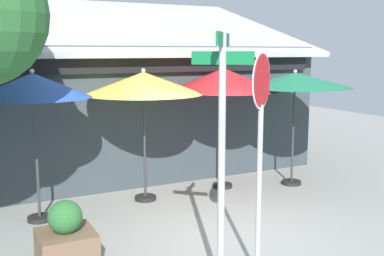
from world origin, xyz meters
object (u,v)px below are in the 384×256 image
at_px(sidewalk_planter, 66,239).
at_px(patio_umbrella_crimson_right, 224,80).
at_px(patio_umbrella_forest_green_far_right, 295,81).
at_px(street_sign_post, 222,140).
at_px(patio_umbrella_mustard_center, 144,84).
at_px(patio_umbrella_royal_blue_left, 33,87).
at_px(stop_sign, 261,125).

bearing_deg(sidewalk_planter, patio_umbrella_crimson_right, 29.79).
bearing_deg(patio_umbrella_forest_green_far_right, street_sign_post, -138.93).
bearing_deg(patio_umbrella_mustard_center, patio_umbrella_crimson_right, 1.66).
bearing_deg(patio_umbrella_mustard_center, patio_umbrella_royal_blue_left, -173.33).
bearing_deg(sidewalk_planter, street_sign_post, -45.62).
height_order(patio_umbrella_royal_blue_left, patio_umbrella_crimson_right, patio_umbrella_crimson_right).
bearing_deg(street_sign_post, patio_umbrella_mustard_center, 82.94).
height_order(street_sign_post, patio_umbrella_mustard_center, street_sign_post).
relative_size(patio_umbrella_mustard_center, sidewalk_planter, 2.87).
height_order(patio_umbrella_royal_blue_left, patio_umbrella_forest_green_far_right, patio_umbrella_royal_blue_left).
bearing_deg(patio_umbrella_crimson_right, patio_umbrella_forest_green_far_right, -18.34).
bearing_deg(sidewalk_planter, patio_umbrella_mustard_center, 46.74).
height_order(patio_umbrella_royal_blue_left, sidewalk_planter, patio_umbrella_royal_blue_left).
relative_size(patio_umbrella_crimson_right, patio_umbrella_forest_green_far_right, 1.04).
height_order(patio_umbrella_crimson_right, sidewalk_planter, patio_umbrella_crimson_right).
bearing_deg(patio_umbrella_crimson_right, stop_sign, -114.25).
height_order(street_sign_post, sidewalk_planter, street_sign_post).
bearing_deg(patio_umbrella_mustard_center, patio_umbrella_forest_green_far_right, -7.61).
bearing_deg(patio_umbrella_royal_blue_left, patio_umbrella_mustard_center, 6.67).
relative_size(patio_umbrella_royal_blue_left, patio_umbrella_mustard_center, 1.01).
xyz_separation_m(stop_sign, patio_umbrella_forest_green_far_right, (3.26, 3.30, 0.29)).
distance_m(stop_sign, patio_umbrella_royal_blue_left, 4.21).
height_order(stop_sign, patio_umbrella_crimson_right, stop_sign).
height_order(street_sign_post, patio_umbrella_crimson_right, street_sign_post).
relative_size(street_sign_post, patio_umbrella_forest_green_far_right, 1.24).
relative_size(stop_sign, sidewalk_planter, 3.22).
bearing_deg(stop_sign, patio_umbrella_crimson_right, 65.75).
bearing_deg(patio_umbrella_mustard_center, sidewalk_planter, -133.26).
xyz_separation_m(patio_umbrella_royal_blue_left, patio_umbrella_forest_green_far_right, (5.56, -0.21, -0.04)).
bearing_deg(patio_umbrella_crimson_right, patio_umbrella_royal_blue_left, -175.66).
distance_m(patio_umbrella_royal_blue_left, patio_umbrella_mustard_center, 2.15).
xyz_separation_m(patio_umbrella_royal_blue_left, patio_umbrella_crimson_right, (4.02, 0.30, -0.01)).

